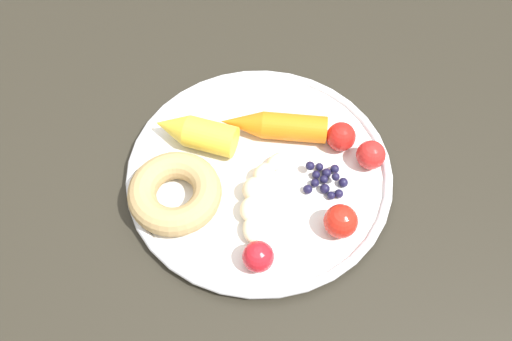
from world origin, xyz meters
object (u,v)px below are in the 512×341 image
blueberry_pile (322,180)px  tomato_near (254,257)px  tomato_mid (338,137)px  carrot_orange (270,126)px  carrot_yellow (192,133)px  banana (255,192)px  plate (256,172)px  dining_table (219,189)px  tomato_extra (367,155)px  tomato_far (337,222)px  donut (171,193)px

blueberry_pile → tomato_near: (-0.10, -0.10, 0.01)m
blueberry_pile → tomato_mid: tomato_mid is taller
carrot_orange → tomato_near: bearing=-103.5°
carrot_yellow → tomato_mid: bearing=-8.9°
banana → tomato_mid: size_ratio=3.29×
plate → dining_table: bearing=147.8°
plate → tomato_mid: 0.11m
carrot_orange → tomato_extra: tomato_extra is taller
tomato_far → tomato_extra: 0.10m
tomato_extra → tomato_far: bearing=-123.3°
tomato_near → tomato_far: 0.10m
dining_table → banana: banana is taller
tomato_mid → blueberry_pile: bearing=-119.0°
donut → tomato_extra: (0.24, 0.02, 0.00)m
carrot_orange → donut: same height
banana → tomato_near: size_ratio=3.45×
blueberry_pile → donut: bearing=-179.6°
carrot_orange → tomato_near: (-0.04, -0.18, 0.00)m
blueberry_pile → dining_table: bearing=154.9°
carrot_orange → tomato_far: size_ratio=3.57×
blueberry_pile → tomato_extra: bearing=19.8°
dining_table → plate: size_ratio=3.46×
plate → carrot_orange: size_ratio=2.36×
plate → tomato_far: bearing=-48.7°
tomato_far → tomato_extra: size_ratio=1.09×
carrot_orange → carrot_yellow: 0.10m
plate → tomato_far: (0.08, -0.09, 0.02)m
tomato_mid → tomato_far: size_ratio=0.94×
blueberry_pile → tomato_mid: (0.03, 0.05, 0.01)m
dining_table → blueberry_pile: bearing=-25.1°
donut → tomato_mid: bearing=14.4°
carrot_yellow → blueberry_pile: 0.18m
tomato_far → donut: bearing=161.3°
tomato_mid → carrot_orange: bearing=160.7°
tomato_near → tomato_extra: (0.16, 0.12, 0.00)m
dining_table → carrot_orange: size_ratio=8.17×
plate → tomato_near: bearing=-98.1°
banana → carrot_yellow: 0.12m
tomato_mid → tomato_extra: size_ratio=1.03×
tomato_near → tomato_mid: (0.13, 0.15, 0.00)m
banana → carrot_orange: bearing=71.3°
plate → tomato_near: tomato_near is taller
dining_table → tomato_far: 0.21m
plate → donut: size_ratio=2.97×
tomato_near → tomato_mid: 0.19m
carrot_orange → carrot_yellow: size_ratio=1.24×
plate → tomato_far: size_ratio=8.43×
banana → dining_table: bearing=121.8°
dining_table → tomato_extra: bearing=-11.4°
blueberry_pile → tomato_mid: bearing=61.0°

